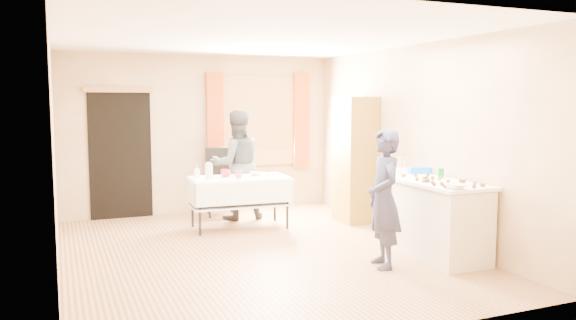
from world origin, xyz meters
name	(u,v)px	position (x,y,z in m)	size (l,w,h in m)	color
floor	(257,253)	(0.00, 0.00, -0.01)	(4.50, 5.50, 0.02)	#9E7047
ceiling	(255,36)	(0.00, 0.00, 2.61)	(4.50, 5.50, 0.02)	white
wall_back	(201,134)	(0.00, 2.76, 1.30)	(4.50, 0.02, 2.60)	tan
wall_front	(377,174)	(0.00, -2.76, 1.30)	(4.50, 0.02, 2.60)	tan
wall_left	(53,153)	(-2.26, 0.00, 1.30)	(0.02, 5.50, 2.60)	tan
wall_right	(413,141)	(2.26, 0.00, 1.30)	(0.02, 5.50, 2.60)	tan
window_frame	(259,121)	(1.00, 2.72, 1.50)	(1.32, 0.06, 1.52)	olive
window_pane	(259,121)	(1.00, 2.71, 1.50)	(1.20, 0.02, 1.40)	white
curtain_left	(215,122)	(0.22, 2.67, 1.50)	(0.28, 0.06, 1.65)	#AD4214
curtain_right	(301,121)	(1.78, 2.67, 1.50)	(0.28, 0.06, 1.65)	#AD4214
doorway	(120,155)	(-1.30, 2.73, 1.00)	(0.95, 0.04, 2.00)	black
door_lintel	(119,90)	(-1.30, 2.70, 2.02)	(1.05, 0.06, 0.08)	olive
cabinet	(355,160)	(1.99, 1.10, 0.96)	(0.50, 0.60, 1.91)	olive
counter	(434,219)	(1.89, -0.98, 0.45)	(0.69, 1.44, 0.91)	beige
party_table	(239,198)	(0.21, 1.34, 0.45)	(1.47, 0.81, 0.75)	black
chair	(220,195)	(0.21, 2.37, 0.32)	(0.52, 0.52, 1.09)	black
girl	(384,199)	(1.10, -1.12, 0.77)	(0.49, 0.63, 1.54)	#22223E
woman	(237,165)	(0.37, 1.97, 0.86)	(0.87, 0.70, 1.71)	black
soda_can	(441,173)	(2.09, -0.83, 0.97)	(0.07, 0.07, 0.12)	#097E26
mixing_bowl	(455,186)	(1.70, -1.57, 0.94)	(0.22, 0.22, 0.05)	white
foam_block	(401,171)	(1.85, -0.34, 0.95)	(0.15, 0.10, 0.08)	white
blue_basket	(418,170)	(2.12, -0.33, 0.95)	(0.30, 0.20, 0.08)	blue
pitcher	(209,172)	(-0.26, 1.27, 0.86)	(0.11, 0.11, 0.22)	silver
cup_red	(226,173)	(0.03, 1.41, 0.81)	(0.15, 0.15, 0.11)	red
cup_rainbow	(239,174)	(0.16, 1.21, 0.81)	(0.14, 0.14, 0.12)	red
small_bowl	(256,174)	(0.49, 1.41, 0.78)	(0.20, 0.20, 0.06)	white
pastry_tray	(274,176)	(0.68, 1.17, 0.76)	(0.28, 0.20, 0.02)	white
bottle	(197,171)	(-0.37, 1.55, 0.84)	(0.08, 0.08, 0.17)	white
cake_balls	(441,181)	(1.85, -1.14, 0.93)	(0.51, 1.11, 0.04)	#3F2314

